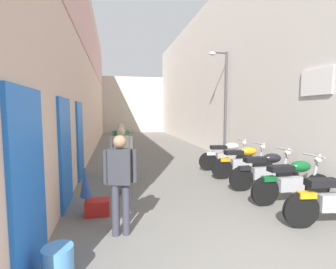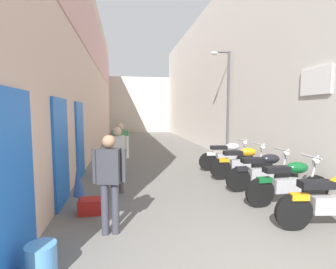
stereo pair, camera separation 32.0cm
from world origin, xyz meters
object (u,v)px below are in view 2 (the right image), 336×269
object	(u,v)px
motorcycle_second	(289,181)
motorcycle_third	(263,170)
motorcycle_fourth	(242,162)
pedestrian_mid_alley	(118,155)
pedestrian_further_down	(121,145)
umbrella_leaning	(78,181)
plastic_crate	(91,206)
pedestrian_by_doorway	(110,177)
motorcycle_nearest	(333,200)
motorcycle_fifth	(227,155)
water_jug_near_door	(41,262)
street_lamp	(226,96)

from	to	relation	value
motorcycle_second	motorcycle_third	distance (m)	0.95
motorcycle_third	motorcycle_fourth	xyz separation A→B (m)	(-0.00, 1.07, 0.00)
pedestrian_mid_alley	pedestrian_further_down	bearing A→B (deg)	88.66
umbrella_leaning	plastic_crate	bearing A→B (deg)	43.49
motorcycle_third	pedestrian_by_doorway	xyz separation A→B (m)	(-3.54, -1.54, 0.42)
motorcycle_fourth	pedestrian_by_doorway	size ratio (longest dim) A/B	1.18
motorcycle_nearest	pedestrian_by_doorway	size ratio (longest dim) A/B	1.17
motorcycle_fourth	motorcycle_fifth	xyz separation A→B (m)	(-0.00, 1.05, 0.00)
motorcycle_third	motorcycle_fourth	bearing A→B (deg)	90.00
motorcycle_fifth	pedestrian_mid_alley	world-z (taller)	pedestrian_mid_alley
pedestrian_by_doorway	water_jug_near_door	bearing A→B (deg)	-127.27
umbrella_leaning	pedestrian_by_doorway	bearing A→B (deg)	-49.33
plastic_crate	motorcycle_second	bearing A→B (deg)	-4.08
street_lamp	motorcycle_second	bearing A→B (deg)	-98.07
motorcycle_second	motorcycle_fourth	size ratio (longest dim) A/B	1.00
motorcycle_fifth	pedestrian_mid_alley	distance (m)	3.88
water_jug_near_door	pedestrian_further_down	bearing A→B (deg)	80.00
motorcycle_nearest	street_lamp	world-z (taller)	street_lamp
pedestrian_mid_alley	umbrella_leaning	bearing A→B (deg)	-117.48
umbrella_leaning	street_lamp	bearing A→B (deg)	44.71
motorcycle_fifth	pedestrian_further_down	distance (m)	3.46
pedestrian_mid_alley	plastic_crate	size ratio (longest dim) A/B	3.57
motorcycle_nearest	motorcycle_second	bearing A→B (deg)	89.99
motorcycle_nearest	motorcycle_third	size ratio (longest dim) A/B	0.99
pedestrian_by_doorway	plastic_crate	xyz separation A→B (m)	(-0.41, 0.87, -0.78)
motorcycle_fourth	umbrella_leaning	bearing A→B (deg)	-155.17
pedestrian_further_down	plastic_crate	world-z (taller)	pedestrian_further_down
motorcycle_second	pedestrian_mid_alley	size ratio (longest dim) A/B	1.18
motorcycle_second	plastic_crate	xyz separation A→B (m)	(-3.96, 0.28, -0.36)
motorcycle_fourth	umbrella_leaning	xyz separation A→B (m)	(-4.14, -1.92, 0.18)
pedestrian_mid_alley	umbrella_leaning	distance (m)	1.47
pedestrian_mid_alley	motorcycle_fifth	bearing A→B (deg)	25.81
pedestrian_by_doorway	motorcycle_second	bearing A→B (deg)	9.43
pedestrian_further_down	umbrella_leaning	world-z (taller)	pedestrian_further_down
pedestrian_by_doorway	water_jug_near_door	world-z (taller)	pedestrian_by_doorway
motorcycle_third	pedestrian_further_down	bearing A→B (deg)	146.59
motorcycle_nearest	motorcycle_third	distance (m)	2.03
motorcycle_nearest	street_lamp	bearing A→B (deg)	83.37
plastic_crate	street_lamp	size ratio (longest dim) A/B	0.10
motorcycle_second	pedestrian_by_doorway	size ratio (longest dim) A/B	1.18
motorcycle_second	plastic_crate	bearing A→B (deg)	175.92
motorcycle_second	pedestrian_further_down	distance (m)	4.72
motorcycle_fourth	street_lamp	bearing A→B (deg)	76.42
motorcycle_nearest	motorcycle_fifth	distance (m)	4.15
plastic_crate	street_lamp	xyz separation A→B (m)	(4.65, 4.61, 2.39)
motorcycle_third	motorcycle_fourth	world-z (taller)	same
water_jug_near_door	motorcycle_second	bearing A→B (deg)	19.83
pedestrian_mid_alley	plastic_crate	world-z (taller)	pedestrian_mid_alley
pedestrian_by_doorway	plastic_crate	size ratio (longest dim) A/B	3.57
motorcycle_third	pedestrian_further_down	size ratio (longest dim) A/B	1.18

